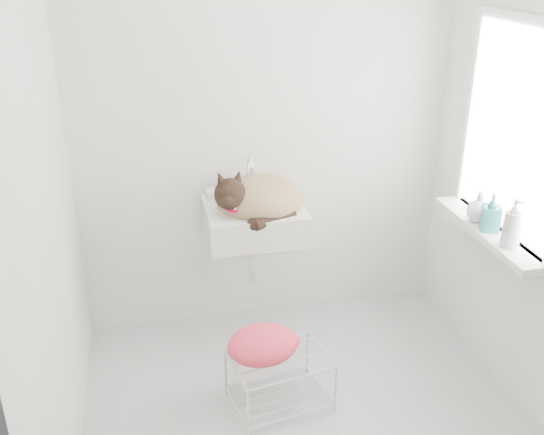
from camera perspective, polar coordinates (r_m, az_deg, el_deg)
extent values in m
cube|color=#B5B5B5|center=(3.32, 3.02, -17.50)|extent=(2.20, 2.00, 0.02)
cube|color=white|center=(3.58, -0.68, 8.72)|extent=(2.20, 0.02, 2.50)
cube|color=white|center=(3.13, 23.50, 4.35)|extent=(0.02, 2.00, 2.50)
cube|color=white|center=(2.60, -20.44, 1.08)|extent=(0.02, 2.00, 2.50)
cube|color=white|center=(3.24, 21.62, 7.21)|extent=(0.01, 0.80, 1.00)
cube|color=white|center=(3.24, 21.39, 7.20)|extent=(0.04, 0.90, 1.10)
cube|color=white|center=(3.38, 19.22, -1.25)|extent=(0.16, 0.88, 0.04)
cube|color=white|center=(3.45, -1.64, 1.07)|extent=(0.54, 0.48, 0.22)
ellipsoid|color=#9F8757|center=(3.44, -1.13, 1.51)|extent=(0.49, 0.43, 0.24)
sphere|color=black|center=(3.30, -3.96, 2.53)|extent=(0.18, 0.18, 0.17)
torus|color=#C50034|center=(3.31, -3.58, 1.72)|extent=(0.16, 0.16, 0.07)
cube|color=silver|center=(3.28, 0.71, -14.60)|extent=(0.52, 0.41, 0.28)
ellipsoid|color=#E04F00|center=(3.18, -0.86, -12.27)|extent=(0.40, 0.31, 0.15)
imported|color=silver|center=(3.21, 20.92, -2.47)|extent=(0.10, 0.10, 0.21)
imported|color=#216E6E|center=(3.35, 19.28, -1.10)|extent=(0.11, 0.12, 0.20)
imported|color=white|center=(3.44, 18.34, -0.30)|extent=(0.13, 0.13, 0.16)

